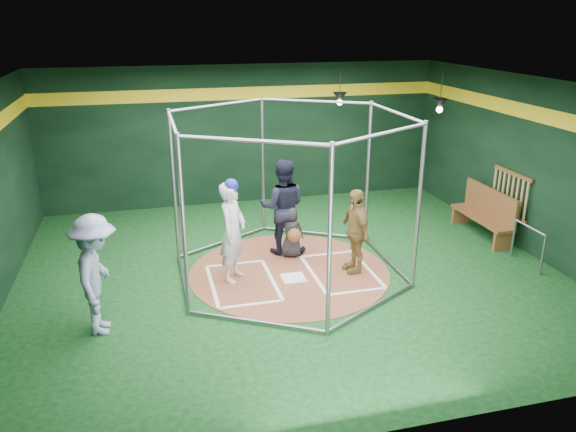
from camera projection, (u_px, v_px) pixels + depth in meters
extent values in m
cube|color=#0C3511|center=(289.00, 272.00, 10.69)|extent=(10.00, 9.00, 0.02)
cube|color=black|center=(289.00, 85.00, 9.51)|extent=(10.00, 9.00, 0.02)
cube|color=black|center=(245.00, 135.00, 14.20)|extent=(10.00, 0.10, 3.50)
cube|color=black|center=(395.00, 299.00, 5.99)|extent=(10.00, 0.10, 3.50)
cube|color=black|center=(530.00, 166.00, 11.27)|extent=(0.10, 9.00, 3.50)
cube|color=yellow|center=(244.00, 93.00, 13.82)|extent=(10.00, 0.01, 0.30)
cube|color=yellow|center=(536.00, 114.00, 10.91)|extent=(0.01, 9.00, 0.30)
cylinder|color=brown|center=(289.00, 272.00, 10.68)|extent=(3.80, 3.80, 0.01)
cube|color=white|center=(293.00, 278.00, 10.41)|extent=(0.43, 0.43, 0.01)
cube|color=white|center=(235.00, 264.00, 11.00)|extent=(1.10, 0.07, 0.01)
cube|color=white|center=(251.00, 304.00, 9.45)|extent=(1.10, 0.07, 0.01)
cube|color=white|center=(212.00, 286.00, 10.10)|extent=(0.07, 1.70, 0.01)
cube|color=white|center=(272.00, 279.00, 10.36)|extent=(0.07, 1.70, 0.01)
cube|color=white|center=(327.00, 254.00, 11.45)|extent=(1.10, 0.07, 0.01)
cube|color=white|center=(357.00, 291.00, 9.90)|extent=(1.10, 0.07, 0.01)
cube|color=white|center=(313.00, 274.00, 10.55)|extent=(0.07, 1.70, 0.01)
cube|color=white|center=(368.00, 268.00, 10.81)|extent=(0.07, 1.70, 0.01)
cylinder|color=gray|center=(368.00, 174.00, 11.70)|extent=(0.07, 0.07, 3.00)
cylinder|color=gray|center=(263.00, 166.00, 12.28)|extent=(0.07, 0.07, 3.00)
cylinder|color=gray|center=(174.00, 187.00, 10.76)|extent=(0.07, 0.07, 3.00)
cylinder|color=gray|center=(184.00, 229.00, 8.66)|extent=(0.07, 0.07, 3.00)
cylinder|color=gray|center=(330.00, 244.00, 8.08)|extent=(0.07, 0.07, 3.00)
cylinder|color=gray|center=(419.00, 208.00, 9.60)|extent=(0.07, 0.07, 3.00)
cylinder|color=gray|center=(315.00, 101.00, 11.50)|extent=(2.02, 1.20, 0.06)
cylinder|color=gray|center=(313.00, 233.00, 12.48)|extent=(2.02, 1.20, 0.06)
cylinder|color=gray|center=(218.00, 105.00, 11.03)|extent=(2.02, 1.20, 0.06)
cylinder|color=gray|center=(224.00, 241.00, 12.01)|extent=(2.02, 1.20, 0.06)
cylinder|color=gray|center=(172.00, 122.00, 9.22)|extent=(0.06, 2.30, 0.06)
cylinder|color=gray|center=(183.00, 281.00, 10.20)|extent=(0.06, 2.30, 0.06)
cylinder|color=gray|center=(252.00, 141.00, 7.88)|extent=(2.02, 1.20, 0.06)
cylinder|color=gray|center=(256.00, 321.00, 8.86)|extent=(2.02, 1.20, 0.06)
cylinder|color=gray|center=(383.00, 134.00, 8.35)|extent=(2.02, 1.20, 0.06)
cylinder|color=gray|center=(373.00, 306.00, 9.33)|extent=(2.02, 1.20, 0.06)
cylinder|color=gray|center=(396.00, 113.00, 10.16)|extent=(0.06, 2.30, 0.06)
cylinder|color=gray|center=(386.00, 259.00, 11.14)|extent=(0.06, 2.30, 0.06)
cube|color=brown|center=(513.00, 173.00, 11.71)|extent=(0.05, 1.25, 0.08)
cube|color=brown|center=(508.00, 214.00, 12.01)|extent=(0.05, 1.25, 0.08)
cylinder|color=tan|center=(526.00, 202.00, 11.35)|extent=(0.06, 0.06, 0.85)
cylinder|color=tan|center=(521.00, 200.00, 11.50)|extent=(0.06, 0.06, 0.85)
cylinder|color=tan|center=(516.00, 197.00, 11.64)|extent=(0.06, 0.06, 0.85)
cylinder|color=tan|center=(512.00, 195.00, 11.78)|extent=(0.06, 0.06, 0.85)
cylinder|color=tan|center=(507.00, 193.00, 11.93)|extent=(0.06, 0.06, 0.85)
cylinder|color=tan|center=(503.00, 191.00, 12.07)|extent=(0.06, 0.06, 0.85)
cylinder|color=tan|center=(499.00, 189.00, 12.21)|extent=(0.06, 0.06, 0.85)
cylinder|color=tan|center=(494.00, 187.00, 12.36)|extent=(0.06, 0.06, 0.85)
cone|color=black|center=(340.00, 97.00, 13.56)|extent=(0.34, 0.34, 0.22)
sphere|color=#FFD899|center=(340.00, 102.00, 13.60)|extent=(0.14, 0.14, 0.14)
cylinder|color=black|center=(340.00, 82.00, 13.44)|extent=(0.02, 0.02, 0.70)
cone|color=black|center=(440.00, 104.00, 12.52)|extent=(0.34, 0.34, 0.22)
sphere|color=#FFD899|center=(439.00, 110.00, 12.57)|extent=(0.14, 0.14, 0.14)
cylinder|color=black|center=(441.00, 88.00, 12.40)|extent=(0.02, 0.02, 0.70)
imported|color=silver|center=(233.00, 232.00, 10.09)|extent=(0.73, 0.81, 1.85)
sphere|color=navy|center=(231.00, 186.00, 9.80)|extent=(0.26, 0.26, 0.26)
imported|color=tan|center=(355.00, 231.00, 10.46)|extent=(0.48, 0.98, 1.62)
imported|color=black|center=(291.00, 232.00, 11.21)|extent=(0.58, 0.47, 1.04)
sphere|color=brown|center=(294.00, 235.00, 10.98)|extent=(0.28, 0.28, 0.28)
imported|color=black|center=(283.00, 207.00, 11.25)|extent=(1.10, 0.96, 1.95)
imported|color=#8C99B9|center=(96.00, 275.00, 8.40)|extent=(0.79, 1.27, 1.89)
cube|color=brown|center=(481.00, 218.00, 12.29)|extent=(0.43, 1.86, 0.06)
cube|color=brown|center=(490.00, 202.00, 12.22)|extent=(0.06, 1.86, 0.62)
cube|color=brown|center=(503.00, 241.00, 11.61)|extent=(0.41, 0.08, 0.41)
cube|color=brown|center=(460.00, 215.00, 13.12)|extent=(0.41, 0.08, 0.41)
cylinder|color=gray|center=(543.00, 255.00, 10.44)|extent=(0.05, 0.05, 0.80)
cylinder|color=gray|center=(513.00, 238.00, 11.26)|extent=(0.05, 0.05, 0.80)
cylinder|color=gray|center=(530.00, 228.00, 10.72)|extent=(0.05, 0.89, 0.05)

